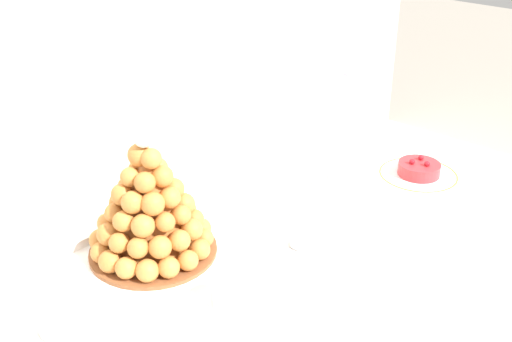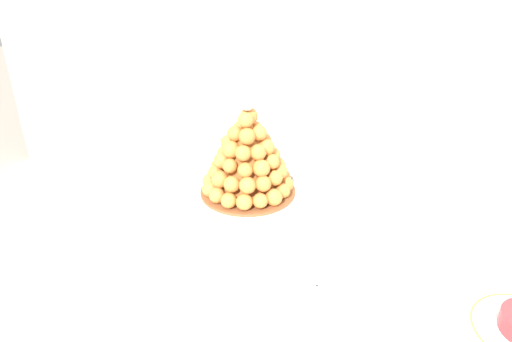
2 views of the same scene
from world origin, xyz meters
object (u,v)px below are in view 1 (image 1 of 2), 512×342
at_px(croquembouche, 149,208).
at_px(creme_brulee_ramekin, 66,320).
at_px(dessert_cup_centre, 303,234).
at_px(fruit_tart_plate, 419,172).
at_px(serving_tray, 176,274).
at_px(macaron_goblet, 336,119).
at_px(dessert_cup_mid_left, 226,293).
at_px(wine_glass, 39,218).

relative_size(croquembouche, creme_brulee_ramekin, 2.92).
distance_m(croquembouche, dessert_cup_centre, 0.31).
relative_size(dessert_cup_centre, fruit_tart_plate, 0.28).
distance_m(serving_tray, creme_brulee_ramekin, 0.22).
bearing_deg(serving_tray, croquembouche, 79.13).
relative_size(croquembouche, macaron_goblet, 1.00).
xyz_separation_m(dessert_cup_mid_left, creme_brulee_ramekin, (-0.22, 0.16, -0.01)).
relative_size(serving_tray, dessert_cup_centre, 11.69).
relative_size(macaron_goblet, wine_glass, 1.76).
height_order(serving_tray, creme_brulee_ramekin, creme_brulee_ramekin).
xyz_separation_m(dessert_cup_mid_left, wine_glass, (-0.15, 0.34, 0.08)).
height_order(dessert_cup_centre, fruit_tart_plate, dessert_cup_centre).
height_order(serving_tray, wine_glass, wine_glass).
bearing_deg(fruit_tart_plate, serving_tray, 168.92).
height_order(croquembouche, dessert_cup_mid_left, croquembouche).
relative_size(serving_tray, croquembouche, 2.40).
relative_size(dessert_cup_mid_left, macaron_goblet, 0.19).
relative_size(croquembouche, fruit_tart_plate, 1.36).
relative_size(dessert_cup_mid_left, creme_brulee_ramekin, 0.56).
xyz_separation_m(creme_brulee_ramekin, fruit_tart_plate, (0.90, -0.15, -0.01)).
bearing_deg(croquembouche, serving_tray, -100.87).
bearing_deg(creme_brulee_ramekin, macaron_goblet, -0.89).
distance_m(serving_tray, dessert_cup_centre, 0.27).
bearing_deg(serving_tray, creme_brulee_ramekin, 174.35).
relative_size(serving_tray, wine_glass, 4.21).
distance_m(dessert_cup_mid_left, fruit_tart_plate, 0.68).
bearing_deg(wine_glass, fruit_tart_plate, -22.37).
bearing_deg(croquembouche, creme_brulee_ramekin, -165.16).
distance_m(croquembouche, dessert_cup_mid_left, 0.23).
relative_size(dessert_cup_centre, creme_brulee_ramekin, 0.60).
relative_size(croquembouche, dessert_cup_centre, 4.87).
bearing_deg(dessert_cup_centre, fruit_tart_plate, -2.13).
bearing_deg(serving_tray, wine_glass, 125.41).
bearing_deg(wine_glass, macaron_goblet, -16.54).
xyz_separation_m(serving_tray, fruit_tart_plate, (0.68, -0.13, 0.01)).
height_order(creme_brulee_ramekin, macaron_goblet, macaron_goblet).
bearing_deg(croquembouche, dessert_cup_centre, -42.17).
distance_m(dessert_cup_centre, fruit_tart_plate, 0.44).
height_order(croquembouche, macaron_goblet, croquembouche).
distance_m(croquembouche, fruit_tart_plate, 0.70).
xyz_separation_m(fruit_tart_plate, wine_glass, (-0.83, 0.34, 0.10)).
bearing_deg(wine_glass, croquembouche, -36.69).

